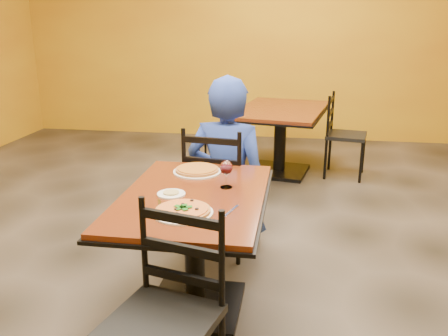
% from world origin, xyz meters
% --- Properties ---
extents(floor, '(7.00, 8.00, 0.01)m').
position_xyz_m(floor, '(0.00, 0.00, 0.00)').
color(floor, black).
rests_on(floor, ground).
extents(wall_back, '(7.00, 0.01, 3.00)m').
position_xyz_m(wall_back, '(0.00, 4.00, 1.50)').
color(wall_back, gold).
rests_on(wall_back, ground).
extents(table_main, '(0.83, 1.23, 0.75)m').
position_xyz_m(table_main, '(0.00, -0.50, 0.56)').
color(table_main, '#62280F').
rests_on(table_main, floor).
extents(table_second, '(1.15, 1.51, 0.75)m').
position_xyz_m(table_second, '(0.37, 2.28, 0.56)').
color(table_second, '#62280F').
rests_on(table_second, floor).
extents(chair_main_near, '(0.52, 0.52, 0.95)m').
position_xyz_m(chair_main_near, '(0.04, -1.33, 0.48)').
color(chair_main_near, black).
rests_on(chair_main_near, floor).
extents(chair_main_far, '(0.50, 0.50, 0.98)m').
position_xyz_m(chair_main_far, '(0.01, 0.31, 0.49)').
color(chair_main_far, black).
rests_on(chair_main_far, floor).
extents(chair_second_left, '(0.39, 0.39, 0.85)m').
position_xyz_m(chair_second_left, '(-0.35, 2.28, 0.43)').
color(chair_second_left, black).
rests_on(chair_second_left, floor).
extents(chair_second_right, '(0.48, 0.48, 0.92)m').
position_xyz_m(chair_second_right, '(1.10, 2.28, 0.46)').
color(chair_second_right, black).
rests_on(chair_second_right, floor).
extents(diner, '(0.69, 0.50, 1.31)m').
position_xyz_m(diner, '(0.05, 0.48, 0.66)').
color(diner, '#1B3498').
rests_on(diner, floor).
extents(plate_main, '(0.31, 0.31, 0.01)m').
position_xyz_m(plate_main, '(0.01, -0.79, 0.76)').
color(plate_main, white).
rests_on(plate_main, table_main).
extents(pizza_main, '(0.28, 0.28, 0.02)m').
position_xyz_m(pizza_main, '(0.01, -0.79, 0.77)').
color(pizza_main, maroon).
rests_on(pizza_main, plate_main).
extents(plate_far, '(0.31, 0.31, 0.01)m').
position_xyz_m(plate_far, '(-0.06, -0.11, 0.76)').
color(plate_far, white).
rests_on(plate_far, table_main).
extents(pizza_far, '(0.28, 0.28, 0.02)m').
position_xyz_m(pizza_far, '(-0.06, -0.11, 0.77)').
color(pizza_far, '#BD7E24').
rests_on(pizza_far, plate_far).
extents(side_plate, '(0.16, 0.16, 0.01)m').
position_xyz_m(side_plate, '(-0.12, -0.53, 0.76)').
color(side_plate, white).
rests_on(side_plate, table_main).
extents(dip, '(0.09, 0.09, 0.01)m').
position_xyz_m(dip, '(-0.12, -0.53, 0.76)').
color(dip, tan).
rests_on(dip, side_plate).
extents(wine_glass, '(0.08, 0.08, 0.18)m').
position_xyz_m(wine_glass, '(0.17, -0.36, 0.84)').
color(wine_glass, white).
rests_on(wine_glass, table_main).
extents(fork, '(0.08, 0.18, 0.00)m').
position_xyz_m(fork, '(-0.13, -0.71, 0.75)').
color(fork, silver).
rests_on(fork, table_main).
extents(knife, '(0.07, 0.21, 0.00)m').
position_xyz_m(knife, '(0.24, -0.74, 0.75)').
color(knife, silver).
rests_on(knife, table_main).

